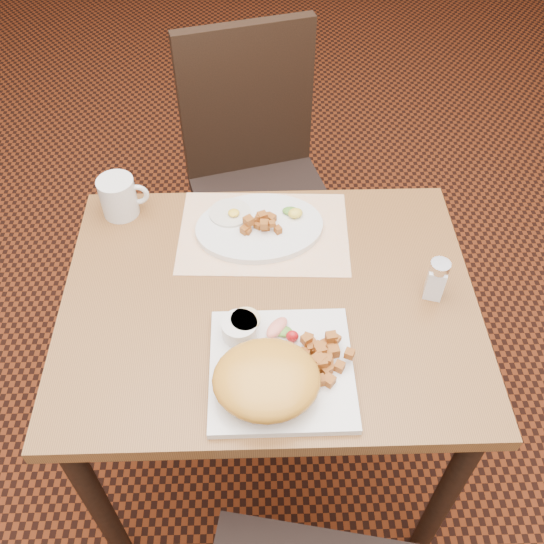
% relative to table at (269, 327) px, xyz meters
% --- Properties ---
extents(ground, '(8.00, 8.00, 0.00)m').
position_rel_table_xyz_m(ground, '(0.00, 0.00, -0.64)').
color(ground, black).
rests_on(ground, ground).
extents(table, '(0.90, 0.70, 0.75)m').
position_rel_table_xyz_m(table, '(0.00, 0.00, 0.00)').
color(table, brown).
rests_on(table, ground).
extents(chair_far, '(0.52, 0.52, 0.97)m').
position_rel_table_xyz_m(chair_far, '(-0.02, 0.70, -0.10)').
color(chair_far, black).
rests_on(chair_far, ground).
extents(placemat, '(0.41, 0.30, 0.00)m').
position_rel_table_xyz_m(placemat, '(-0.01, 0.20, 0.11)').
color(placemat, white).
rests_on(placemat, table).
extents(plate_square, '(0.28, 0.28, 0.02)m').
position_rel_table_xyz_m(plate_square, '(0.02, -0.19, 0.12)').
color(plate_square, silver).
rests_on(plate_square, table).
extents(plate_oval, '(0.33, 0.26, 0.02)m').
position_rel_table_xyz_m(plate_oval, '(-0.02, 0.21, 0.12)').
color(plate_oval, silver).
rests_on(plate_oval, placemat).
extents(hollandaise_mound, '(0.20, 0.18, 0.07)m').
position_rel_table_xyz_m(hollandaise_mound, '(-0.01, -0.24, 0.16)').
color(hollandaise_mound, gold).
rests_on(hollandaise_mound, plate_square).
extents(ramekin, '(0.08, 0.08, 0.04)m').
position_rel_table_xyz_m(ramekin, '(-0.06, -0.11, 0.15)').
color(ramekin, silver).
rests_on(ramekin, plate_square).
extents(garnish_sq, '(0.07, 0.07, 0.03)m').
position_rel_table_xyz_m(garnish_sq, '(0.02, -0.11, 0.14)').
color(garnish_sq, '#387223').
rests_on(garnish_sq, plate_square).
extents(fried_egg, '(0.10, 0.10, 0.02)m').
position_rel_table_xyz_m(fried_egg, '(-0.09, 0.25, 0.13)').
color(fried_egg, white).
rests_on(fried_egg, plate_oval).
extents(garnish_ov, '(0.05, 0.05, 0.02)m').
position_rel_table_xyz_m(garnish_ov, '(0.06, 0.24, 0.14)').
color(garnish_ov, '#387223').
rests_on(garnish_ov, plate_oval).
extents(salt_shaker, '(0.05, 0.05, 0.10)m').
position_rel_table_xyz_m(salt_shaker, '(0.36, -0.00, 0.16)').
color(salt_shaker, white).
rests_on(salt_shaker, table).
extents(coffee_mug, '(0.12, 0.09, 0.10)m').
position_rel_table_xyz_m(coffee_mug, '(-0.35, 0.28, 0.16)').
color(coffee_mug, silver).
rests_on(coffee_mug, table).
extents(home_fries_sq, '(0.11, 0.13, 0.04)m').
position_rel_table_xyz_m(home_fries_sq, '(0.10, -0.18, 0.14)').
color(home_fries_sq, '#A95A1B').
rests_on(home_fries_sq, plate_square).
extents(home_fries_ov, '(0.10, 0.07, 0.04)m').
position_rel_table_xyz_m(home_fries_ov, '(-0.02, 0.20, 0.14)').
color(home_fries_ov, '#A95A1B').
rests_on(home_fries_ov, plate_oval).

